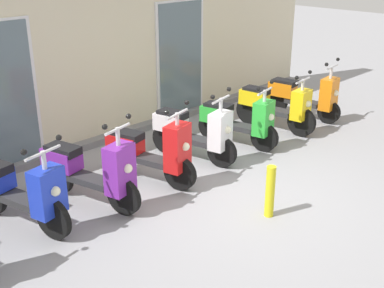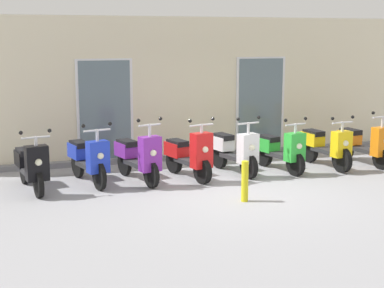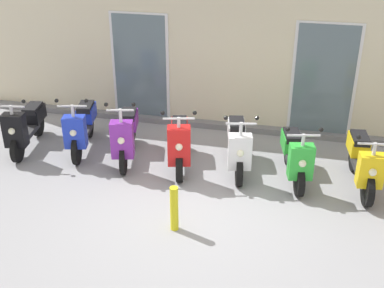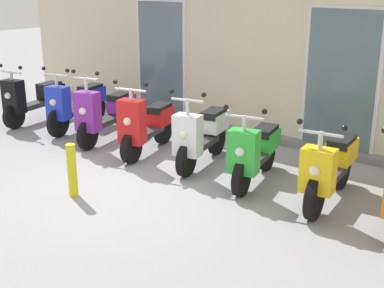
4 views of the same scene
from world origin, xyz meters
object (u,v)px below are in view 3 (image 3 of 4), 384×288
Objects in this scene: scooter_black at (26,125)px; scooter_yellow at (363,161)px; scooter_purple at (126,134)px; scooter_white at (238,145)px; curb_bollard at (174,209)px; scooter_blue at (82,126)px; scooter_green at (295,155)px; scooter_red at (179,142)px.

scooter_black is 6.08m from scooter_yellow.
scooter_purple reaches higher than scooter_white.
scooter_white is at bearing 72.80° from curb_bollard.
scooter_black is at bearing 151.66° from curb_bollard.
scooter_blue is 1.08× the size of scooter_green.
scooter_blue is 3.11m from curb_bollard.
scooter_blue is 0.99× the size of scooter_yellow.
scooter_red is (1.01, -0.05, -0.03)m from scooter_purple.
scooter_purple reaches higher than scooter_yellow.
scooter_yellow is at bearing -1.83° from scooter_blue.
scooter_black is 0.97× the size of scooter_blue.
scooter_green is at bearing -2.45° from scooter_blue.
scooter_white is (4.01, 0.11, 0.00)m from scooter_black.
scooter_white is 0.94× the size of scooter_yellow.
scooter_green is at bearing -0.49° from scooter_purple.
scooter_black is 1.05× the size of scooter_green.
scooter_white is 2.05m from curb_bollard.
scooter_red reaches higher than scooter_white.
scooter_black reaches higher than scooter_yellow.
scooter_green is at bearing 49.40° from curb_bollard.
scooter_yellow is (5.02, -0.16, -0.03)m from scooter_blue.
scooter_green is at bearing 0.77° from scooter_red.
scooter_purple is 1.08× the size of scooter_green.
scooter_red is 2.18× the size of curb_bollard.
scooter_red is 3.08m from scooter_yellow.
scooter_purple is at bearing 179.76° from scooter_yellow.
scooter_black is 1.04× the size of scooter_red.
scooter_purple is at bearing 179.51° from scooter_green.
scooter_blue reaches higher than curb_bollard.
scooter_purple is 3.01m from scooter_green.
scooter_green is at bearing 0.21° from scooter_black.
scooter_green is 2.45m from curb_bollard.
scooter_yellow is 2.35× the size of curb_bollard.
curb_bollard is at bearing -107.20° from scooter_white.
scooter_green is (0.99, -0.10, -0.03)m from scooter_white.
scooter_yellow is (2.07, -0.09, -0.01)m from scooter_white.
scooter_black is 3.87m from curb_bollard.
scooter_blue is at bearing 139.29° from curb_bollard.
scooter_yellow is (1.08, 0.01, 0.02)m from scooter_green.
scooter_red is 1.88m from curb_bollard.
scooter_purple reaches higher than scooter_red.
scooter_black is 1.02× the size of scooter_white.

